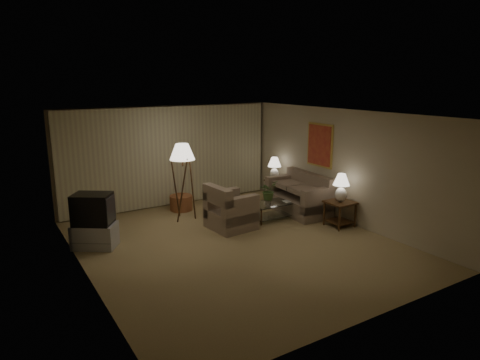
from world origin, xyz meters
name	(u,v)px	position (x,y,z in m)	size (l,w,h in m)	color
ground	(236,244)	(0.00, 0.00, 0.00)	(7.00, 7.00, 0.00)	#A28A59
room_shell	(202,151)	(0.02, 1.51, 1.75)	(6.04, 7.02, 2.72)	#BCAE90
sofa	(298,197)	(2.50, 1.02, 0.40)	(1.92, 1.13, 0.80)	gray
armchair	(231,211)	(0.42, 0.90, 0.41)	(1.09, 1.05, 0.82)	gray
side_table_near	(340,209)	(2.65, -0.33, 0.42)	(0.60, 0.60, 0.60)	#331E0E
side_table_far	(274,187)	(2.65, 2.27, 0.39)	(0.45, 0.38, 0.60)	#331E0E
table_lamp_near	(341,185)	(2.65, -0.33, 0.99)	(0.38, 0.38, 0.66)	white
table_lamp_far	(274,167)	(2.65, 2.27, 0.98)	(0.38, 0.38, 0.65)	white
coffee_table	(273,208)	(1.64, 0.92, 0.28)	(1.19, 0.65, 0.41)	silver
tv_cabinet	(95,236)	(-2.55, 1.36, 0.25)	(1.00, 0.92, 0.50)	#9F9FA2
crt_tv	(93,209)	(-2.55, 1.36, 0.82)	(0.91, 0.86, 0.63)	black
floor_lamp	(183,180)	(-0.24, 2.07, 0.98)	(0.61, 0.61, 1.88)	#331E0E
ottoman	(181,203)	(0.02, 2.81, 0.20)	(0.59, 0.59, 0.39)	#995633
vase	(268,201)	(1.49, 0.92, 0.48)	(0.13, 0.13, 0.14)	white
flowers	(268,189)	(1.49, 0.92, 0.79)	(0.43, 0.37, 0.47)	#496C30
book	(284,202)	(1.89, 0.82, 0.42)	(0.16, 0.22, 0.02)	olive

